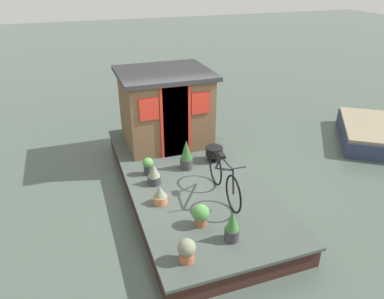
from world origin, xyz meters
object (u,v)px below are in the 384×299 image
at_px(potted_plant_sage, 187,250).
at_px(potted_plant_geranium, 154,175).
at_px(potted_plant_succulent, 148,166).
at_px(houseboat_cabin, 165,107).
at_px(charcoal_grill, 214,152).
at_px(potted_plant_ivy, 160,195).
at_px(potted_plant_lavender, 201,215).
at_px(dinghy_boat, 367,132).
at_px(potted_plant_fern, 232,227).
at_px(potted_plant_thyme, 186,155).
at_px(bicycle, 224,179).

bearing_deg(potted_plant_sage, potted_plant_geranium, -1.66).
distance_m(potted_plant_succulent, potted_plant_sage, 2.74).
bearing_deg(potted_plant_sage, houseboat_cabin, -11.55).
bearing_deg(potted_plant_sage, charcoal_grill, -29.70).
relative_size(potted_plant_ivy, potted_plant_geranium, 0.82).
relative_size(potted_plant_lavender, charcoal_grill, 1.02).
height_order(potted_plant_sage, dinghy_boat, potted_plant_sage).
distance_m(potted_plant_lavender, charcoal_grill, 2.39).
bearing_deg(potted_plant_ivy, potted_plant_geranium, -4.93).
xyz_separation_m(potted_plant_fern, dinghy_boat, (3.07, -5.71, -0.46)).
height_order(houseboat_cabin, potted_plant_fern, houseboat_cabin).
bearing_deg(potted_plant_geranium, houseboat_cabin, -22.50).
bearing_deg(potted_plant_succulent, potted_plant_thyme, -92.01).
xyz_separation_m(potted_plant_fern, potted_plant_thyme, (2.50, -0.05, 0.07)).
xyz_separation_m(potted_plant_ivy, potted_plant_sage, (-1.61, 0.01, 0.03)).
bearing_deg(potted_plant_thyme, potted_plant_lavender, 168.59).
xyz_separation_m(potted_plant_succulent, potted_plant_lavender, (-2.00, -0.47, 0.01)).
relative_size(bicycle, potted_plant_thyme, 2.46).
distance_m(houseboat_cabin, potted_plant_geranium, 2.22).
relative_size(potted_plant_fern, potted_plant_geranium, 1.22).
bearing_deg(potted_plant_sage, potted_plant_succulent, -0.79).
bearing_deg(houseboat_cabin, charcoal_grill, -151.81).
height_order(houseboat_cabin, dinghy_boat, houseboat_cabin).
distance_m(houseboat_cabin, dinghy_boat, 5.88).
distance_m(potted_plant_fern, charcoal_grill, 2.75).
height_order(potted_plant_lavender, dinghy_boat, potted_plant_lavender).
bearing_deg(bicycle, potted_plant_succulent, 42.51).
bearing_deg(potted_plant_fern, potted_plant_succulent, 17.83).
height_order(potted_plant_ivy, charcoal_grill, potted_plant_ivy).
height_order(potted_plant_succulent, potted_plant_sage, potted_plant_sage).
bearing_deg(potted_plant_ivy, charcoal_grill, -52.51).
relative_size(bicycle, potted_plant_lavender, 4.15).
distance_m(houseboat_cabin, potted_plant_succulent, 1.87).
distance_m(potted_plant_fern, potted_plant_lavender, 0.64).
distance_m(potted_plant_ivy, potted_plant_lavender, 1.00).
relative_size(potted_plant_succulent, potted_plant_thyme, 0.57).
height_order(houseboat_cabin, charcoal_grill, houseboat_cabin).
relative_size(potted_plant_thyme, dinghy_boat, 0.23).
xyz_separation_m(bicycle, potted_plant_geranium, (0.89, 1.17, -0.18)).
distance_m(potted_plant_sage, dinghy_boat, 7.35).
relative_size(houseboat_cabin, potted_plant_fern, 4.04).
bearing_deg(potted_plant_thyme, bicycle, -165.21).
height_order(potted_plant_ivy, potted_plant_lavender, potted_plant_lavender).
height_order(potted_plant_sage, charcoal_grill, potted_plant_sage).
height_order(potted_plant_thyme, potted_plant_sage, potted_plant_thyme).
bearing_deg(houseboat_cabin, potted_plant_thyme, -178.86).
height_order(potted_plant_fern, potted_plant_sage, potted_plant_fern).
height_order(potted_plant_geranium, dinghy_boat, potted_plant_geranium).
relative_size(charcoal_grill, dinghy_boat, 0.13).
height_order(potted_plant_succulent, potted_plant_geranium, potted_plant_geranium).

